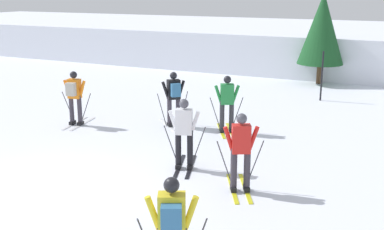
{
  "coord_description": "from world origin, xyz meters",
  "views": [
    {
      "loc": [
        6.99,
        -7.36,
        4.2
      ],
      "look_at": [
        1.51,
        3.97,
        0.9
      ],
      "focal_mm": 45.73,
      "sensor_mm": 36.0,
      "label": 1
    }
  ],
  "objects_px": {
    "skier_black": "(174,96)",
    "skier_green": "(227,102)",
    "skier_yellow": "(172,229)",
    "skier_orange": "(74,96)",
    "skier_red": "(241,150)",
    "skier_white": "(184,132)",
    "trail_marker_pole": "(322,76)",
    "conifer_far_left": "(322,28)"
  },
  "relations": [
    {
      "from": "skier_orange",
      "to": "skier_yellow",
      "type": "bearing_deg",
      "value": -42.86
    },
    {
      "from": "skier_green",
      "to": "trail_marker_pole",
      "type": "xyz_separation_m",
      "value": [
        1.65,
        5.51,
        0.03
      ]
    },
    {
      "from": "skier_red",
      "to": "trail_marker_pole",
      "type": "distance_m",
      "value": 9.45
    },
    {
      "from": "skier_red",
      "to": "trail_marker_pole",
      "type": "height_order",
      "value": "trail_marker_pole"
    },
    {
      "from": "skier_black",
      "to": "trail_marker_pole",
      "type": "relative_size",
      "value": 0.91
    },
    {
      "from": "skier_orange",
      "to": "conifer_far_left",
      "type": "relative_size",
      "value": 0.43
    },
    {
      "from": "skier_orange",
      "to": "trail_marker_pole",
      "type": "bearing_deg",
      "value": 47.99
    },
    {
      "from": "skier_yellow",
      "to": "skier_white",
      "type": "bearing_deg",
      "value": 114.7
    },
    {
      "from": "skier_orange",
      "to": "conifer_far_left",
      "type": "distance_m",
      "value": 11.68
    },
    {
      "from": "skier_black",
      "to": "trail_marker_pole",
      "type": "height_order",
      "value": "trail_marker_pole"
    },
    {
      "from": "skier_black",
      "to": "skier_green",
      "type": "bearing_deg",
      "value": 3.86
    },
    {
      "from": "trail_marker_pole",
      "to": "skier_white",
      "type": "bearing_deg",
      "value": -99.2
    },
    {
      "from": "skier_black",
      "to": "trail_marker_pole",
      "type": "distance_m",
      "value": 6.55
    },
    {
      "from": "skier_green",
      "to": "skier_white",
      "type": "height_order",
      "value": "same"
    },
    {
      "from": "skier_orange",
      "to": "skier_white",
      "type": "xyz_separation_m",
      "value": [
        4.76,
        -1.91,
        -0.04
      ]
    },
    {
      "from": "skier_yellow",
      "to": "skier_green",
      "type": "bearing_deg",
      "value": 106.37
    },
    {
      "from": "skier_white",
      "to": "trail_marker_pole",
      "type": "height_order",
      "value": "trail_marker_pole"
    },
    {
      "from": "skier_orange",
      "to": "skier_black",
      "type": "relative_size",
      "value": 1.0
    },
    {
      "from": "skier_orange",
      "to": "skier_green",
      "type": "xyz_separation_m",
      "value": [
        4.53,
        1.34,
        -0.04
      ]
    },
    {
      "from": "skier_red",
      "to": "skier_black",
      "type": "height_order",
      "value": "same"
    },
    {
      "from": "skier_red",
      "to": "skier_yellow",
      "type": "relative_size",
      "value": 1.0
    },
    {
      "from": "skier_red",
      "to": "skier_green",
      "type": "xyz_separation_m",
      "value": [
        -1.89,
        3.93,
        -0.0
      ]
    },
    {
      "from": "skier_yellow",
      "to": "skier_white",
      "type": "relative_size",
      "value": 1.0
    },
    {
      "from": "skier_yellow",
      "to": "skier_black",
      "type": "distance_m",
      "value": 8.49
    },
    {
      "from": "skier_green",
      "to": "skier_yellow",
      "type": "distance_m",
      "value": 7.95
    },
    {
      "from": "skier_orange",
      "to": "skier_black",
      "type": "xyz_separation_m",
      "value": [
        2.83,
        1.23,
        0.0
      ]
    },
    {
      "from": "skier_green",
      "to": "skier_black",
      "type": "xyz_separation_m",
      "value": [
        -1.7,
        -0.12,
        0.04
      ]
    },
    {
      "from": "skier_green",
      "to": "trail_marker_pole",
      "type": "bearing_deg",
      "value": 73.36
    },
    {
      "from": "skier_orange",
      "to": "skier_yellow",
      "type": "distance_m",
      "value": 9.24
    },
    {
      "from": "skier_orange",
      "to": "skier_white",
      "type": "bearing_deg",
      "value": -21.87
    },
    {
      "from": "skier_green",
      "to": "skier_yellow",
      "type": "xyz_separation_m",
      "value": [
        2.24,
        -7.63,
        0.04
      ]
    },
    {
      "from": "skier_black",
      "to": "trail_marker_pole",
      "type": "xyz_separation_m",
      "value": [
        3.35,
        5.63,
        -0.01
      ]
    },
    {
      "from": "skier_orange",
      "to": "conifer_far_left",
      "type": "xyz_separation_m",
      "value": [
        5.4,
        10.25,
        1.49
      ]
    },
    {
      "from": "skier_red",
      "to": "conifer_far_left",
      "type": "distance_m",
      "value": 12.96
    },
    {
      "from": "skier_green",
      "to": "conifer_far_left",
      "type": "relative_size",
      "value": 0.43
    },
    {
      "from": "skier_white",
      "to": "conifer_far_left",
      "type": "relative_size",
      "value": 0.43
    },
    {
      "from": "skier_yellow",
      "to": "conifer_far_left",
      "type": "relative_size",
      "value": 0.43
    },
    {
      "from": "skier_white",
      "to": "skier_black",
      "type": "height_order",
      "value": "same"
    },
    {
      "from": "skier_green",
      "to": "skier_white",
      "type": "distance_m",
      "value": 3.26
    },
    {
      "from": "skier_yellow",
      "to": "skier_white",
      "type": "xyz_separation_m",
      "value": [
        -2.01,
        4.37,
        -0.04
      ]
    },
    {
      "from": "skier_green",
      "to": "skier_yellow",
      "type": "relative_size",
      "value": 1.0
    },
    {
      "from": "skier_yellow",
      "to": "skier_black",
      "type": "relative_size",
      "value": 1.0
    }
  ]
}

